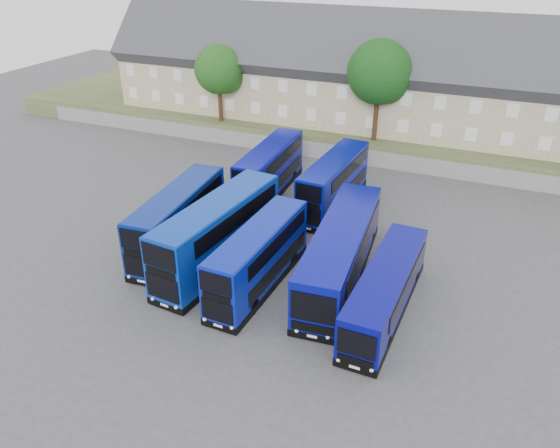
{
  "coord_description": "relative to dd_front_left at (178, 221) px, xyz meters",
  "views": [
    {
      "loc": [
        13.04,
        -23.02,
        19.24
      ],
      "look_at": [
        0.6,
        6.24,
        2.2
      ],
      "focal_mm": 35.0,
      "sensor_mm": 36.0,
      "label": 1
    }
  ],
  "objects": [
    {
      "name": "dd_rear_left",
      "position": [
        2.04,
        10.56,
        -0.06
      ],
      "size": [
        2.66,
        10.09,
        3.98
      ],
      "rotation": [
        0.0,
        0.0,
        0.04
      ],
      "color": "#080FA1",
      "rests_on": "ground"
    },
    {
      "name": "earth_bank",
      "position": [
        6.04,
        29.73,
        -1.01
      ],
      "size": [
        80.0,
        20.0,
        2.0
      ],
      "primitive_type": "cube",
      "color": "#4C502D",
      "rests_on": "ground"
    },
    {
      "name": "dd_rear_right",
      "position": [
        7.68,
        10.16,
        -0.06
      ],
      "size": [
        2.83,
        10.08,
        3.96
      ],
      "rotation": [
        0.0,
        0.0,
        -0.05
      ],
      "color": "#08139B",
      "rests_on": "ground"
    },
    {
      "name": "tree_west",
      "position": [
        -7.82,
        20.83,
        5.04
      ],
      "size": [
        4.8,
        4.8,
        7.65
      ],
      "color": "#382314",
      "rests_on": "earth_bank"
    },
    {
      "name": "dd_front_left",
      "position": [
        0.0,
        0.0,
        0.0
      ],
      "size": [
        3.18,
        10.45,
        4.09
      ],
      "rotation": [
        0.0,
        0.0,
        0.08
      ],
      "color": "navy",
      "rests_on": "ground"
    },
    {
      "name": "coach_east_a",
      "position": [
        11.24,
        0.64,
        -0.25
      ],
      "size": [
        3.87,
        13.29,
        3.58
      ],
      "rotation": [
        0.0,
        0.0,
        0.09
      ],
      "color": "#070B8F",
      "rests_on": "ground"
    },
    {
      "name": "dd_front_mid",
      "position": [
        3.63,
        -1.02,
        0.2
      ],
      "size": [
        3.68,
        11.47,
        4.48
      ],
      "rotation": [
        0.0,
        0.0,
        -0.1
      ],
      "color": "#0931A5",
      "rests_on": "ground"
    },
    {
      "name": "terrace_row",
      "position": [
        9.04,
        25.73,
        4.59
      ],
      "size": [
        60.0,
        10.4,
        11.2
      ],
      "color": "tan",
      "rests_on": "earth_bank"
    },
    {
      "name": "dd_front_right",
      "position": [
        6.98,
        -2.18,
        -0.11
      ],
      "size": [
        2.59,
        9.84,
        3.88
      ],
      "rotation": [
        0.0,
        0.0,
        -0.04
      ],
      "color": "#081BA4",
      "rests_on": "ground"
    },
    {
      "name": "ground",
      "position": [
        6.04,
        -4.27,
        -2.01
      ],
      "size": [
        120.0,
        120.0,
        0.0
      ],
      "primitive_type": "plane",
      "color": "#45454A",
      "rests_on": "ground"
    },
    {
      "name": "retaining_wall",
      "position": [
        6.04,
        19.73,
        -1.26
      ],
      "size": [
        70.0,
        0.4,
        1.5
      ],
      "primitive_type": "cube",
      "color": "slate",
      "rests_on": "ground"
    },
    {
      "name": "tree_mid",
      "position": [
        8.18,
        21.33,
        6.06
      ],
      "size": [
        5.76,
        5.76,
        9.18
      ],
      "color": "#382314",
      "rests_on": "earth_bank"
    },
    {
      "name": "coach_east_b",
      "position": [
        14.68,
        -1.84,
        -0.56
      ],
      "size": [
        2.6,
        10.91,
        2.96
      ],
      "rotation": [
        0.0,
        0.0,
        -0.03
      ],
      "color": "#06087C",
      "rests_on": "ground"
    }
  ]
}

